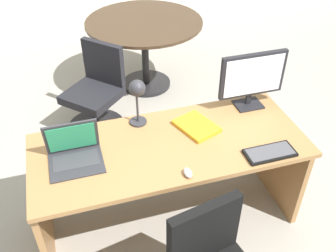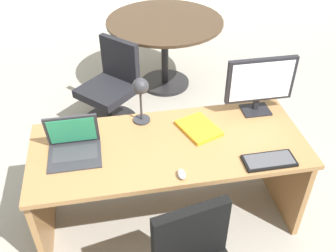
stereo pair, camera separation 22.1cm
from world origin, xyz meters
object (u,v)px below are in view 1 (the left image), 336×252
book (196,126)px  coffee_mug (78,134)px  monitor (252,77)px  mouse (188,173)px  meeting_chair_near (97,97)px  desk_lamp (137,94)px  keyboard (270,153)px  meeting_table (145,37)px  laptop (74,148)px  desk (167,163)px

book → coffee_mug: (-0.79, 0.11, 0.03)m
monitor → mouse: 0.90m
monitor → mouse: monitor is taller
meeting_chair_near → monitor: bearing=-46.2°
book → desk_lamp: bearing=158.1°
book → meeting_chair_near: bearing=114.8°
monitor → keyboard: 0.59m
meeting_table → meeting_chair_near: 0.93m
laptop → coffee_mug: (0.04, 0.18, -0.04)m
desk → coffee_mug: 0.64m
keyboard → mouse: 0.56m
desk_lamp → desk: bearing=-55.4°
meeting_table → keyboard: bearing=-83.2°
mouse → book: 0.47m
monitor → desk_lamp: 0.84m
meeting_table → monitor: bearing=-77.3°
desk → desk_lamp: bearing=124.6°
keyboard → book: (-0.35, 0.39, 0.00)m
book → meeting_chair_near: meeting_chair_near is taller
coffee_mug → laptop: bearing=-103.4°
desk_lamp → laptop: bearing=-155.0°
mouse → meeting_table: 2.27m
meeting_chair_near → desk: bearing=-75.4°
mouse → monitor: bearing=39.7°
monitor → book: monitor is taller
keyboard → desk_lamp: desk_lamp is taller
keyboard → desk_lamp: size_ratio=0.90×
desk → coffee_mug: (-0.56, 0.17, 0.26)m
desk_lamp → meeting_table: 1.79m
desk_lamp → coffee_mug: bearing=-175.0°
desk → monitor: monitor is taller
meeting_table → book: bearing=-92.7°
keyboard → mouse: bearing=-177.4°
keyboard → coffee_mug: (-1.14, 0.50, 0.03)m
mouse → meeting_chair_near: bearing=102.1°
monitor → meeting_chair_near: monitor is taller
laptop → keyboard: 1.23m
coffee_mug → meeting_table: coffee_mug is taller
monitor → mouse: bearing=-140.3°
mouse → keyboard: bearing=2.6°
desk_lamp → meeting_table: desk_lamp is taller
laptop → meeting_table: bearing=64.1°
laptop → mouse: size_ratio=3.97×
mouse → coffee_mug: coffee_mug is taller
desk → meeting_chair_near: bearing=104.6°
keyboard → mouse: mouse is taller
book → monitor: bearing=17.1°
desk → coffee_mug: size_ratio=17.87×
mouse → coffee_mug: size_ratio=0.82×
book → meeting_chair_near: 1.39m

